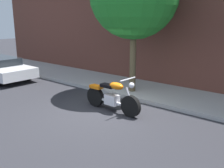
# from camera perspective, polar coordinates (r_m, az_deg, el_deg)

# --- Properties ---
(ground_plane) EXTENTS (60.00, 60.00, 0.00)m
(ground_plane) POSITION_cam_1_polar(r_m,az_deg,el_deg) (8.16, -2.97, -6.16)
(ground_plane) COLOR #28282D
(sidewalk) EXTENTS (23.31, 2.43, 0.14)m
(sidewalk) POSITION_cam_1_polar(r_m,az_deg,el_deg) (10.27, 7.75, -1.50)
(sidewalk) COLOR #ACACAC
(sidewalk) RESTS_ON ground
(motorcycle) EXTENTS (2.14, 0.70, 1.16)m
(motorcycle) POSITION_cam_1_polar(r_m,az_deg,el_deg) (8.06, 0.01, -2.93)
(motorcycle) COLOR black
(motorcycle) RESTS_ON ground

